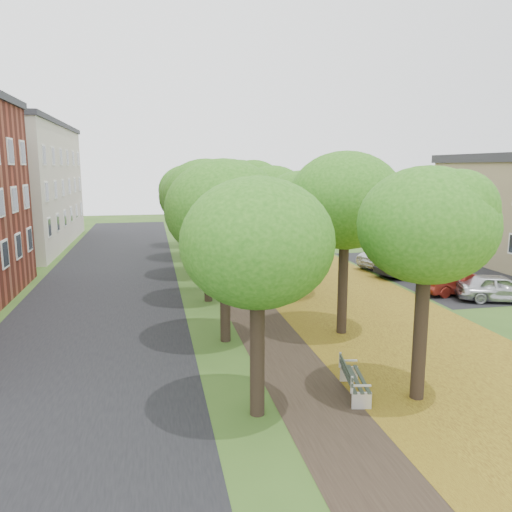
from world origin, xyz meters
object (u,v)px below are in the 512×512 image
car_grey (412,263)px  car_red (457,282)px  car_silver (499,288)px  car_white (395,257)px  bench (353,379)px

car_grey → car_red: bearing=161.8°
car_silver → car_grey: (-1.17, 6.55, 0.07)m
car_grey → car_white: (0.00, 2.24, -0.03)m
car_grey → car_white: bearing=-18.2°
bench → car_grey: size_ratio=0.39×
car_red → car_grey: (0.00, 4.77, 0.10)m
bench → car_red: size_ratio=0.51×
car_red → car_white: size_ratio=0.77×
car_red → car_grey: bearing=-5.1°
bench → car_silver: (11.33, 8.37, 0.21)m
bench → car_grey: car_grey is taller
bench → car_white: 19.95m
bench → car_grey: 18.06m
car_grey → car_white: 2.24m
car_silver → car_grey: size_ratio=0.78×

